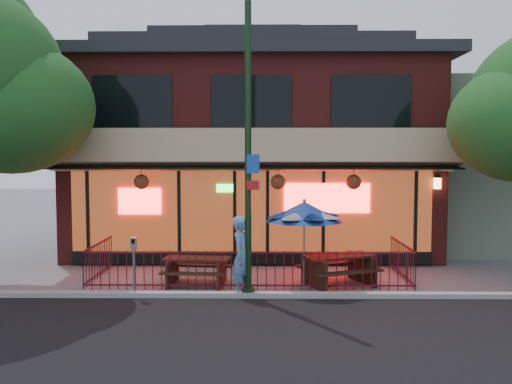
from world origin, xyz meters
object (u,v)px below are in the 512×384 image
at_px(pedestrian, 242,256).
at_px(parking_meter_near, 134,257).
at_px(street_light, 248,166).
at_px(picnic_table_left, 197,267).
at_px(picnic_table_right, 338,265).
at_px(patio_umbrella, 304,211).

xyz_separation_m(pedestrian, parking_meter_near, (-2.60, -0.13, 0.00)).
bearing_deg(street_light, picnic_table_left, 141.26).
distance_m(picnic_table_right, pedestrian, 2.74).
distance_m(street_light, patio_umbrella, 2.17).
relative_size(street_light, patio_umbrella, 3.07).
bearing_deg(street_light, patio_umbrella, 37.71).
bearing_deg(street_light, picnic_table_right, 26.00).
bearing_deg(street_light, pedestrian, 160.24).
height_order(patio_umbrella, pedestrian, patio_umbrella).
distance_m(picnic_table_left, patio_umbrella, 3.16).
distance_m(pedestrian, parking_meter_near, 2.60).
bearing_deg(parking_meter_near, picnic_table_right, 13.46).
distance_m(street_light, parking_meter_near, 3.50).
xyz_separation_m(street_light, pedestrian, (-0.15, 0.05, -2.18)).
bearing_deg(patio_umbrella, picnic_table_right, 2.22).
xyz_separation_m(street_light, parking_meter_near, (-2.75, -0.08, -2.17)).
height_order(picnic_table_right, pedestrian, pedestrian).
height_order(street_light, picnic_table_right, street_light).
relative_size(picnic_table_left, parking_meter_near, 1.26).
relative_size(picnic_table_left, picnic_table_right, 0.80).
distance_m(street_light, picnic_table_right, 3.69).
xyz_separation_m(patio_umbrella, pedestrian, (-1.57, -1.05, -0.98)).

